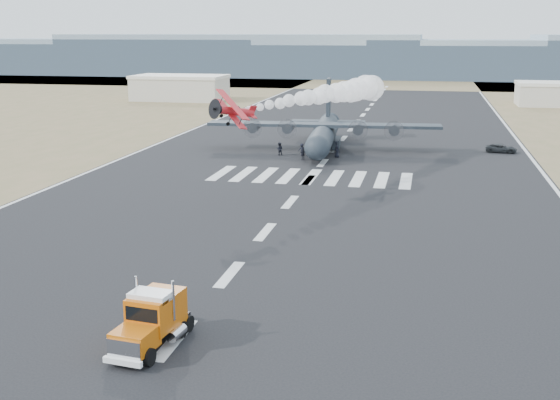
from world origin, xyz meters
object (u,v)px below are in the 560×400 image
(crew_e, at_px, (337,152))
(crew_f, at_px, (313,151))
(hangar_left, at_px, (180,87))
(crew_a, at_px, (336,148))
(hangar_right, at_px, (559,94))
(crew_d, at_px, (303,154))
(crew_b, at_px, (279,149))
(crew_h, at_px, (280,149))
(crew_g, at_px, (314,151))
(transport_aircraft, at_px, (324,132))
(crew_c, at_px, (302,150))
(aerobatic_biplane, at_px, (233,111))
(support_vehicle, at_px, (501,148))
(semi_truck, at_px, (152,319))

(crew_e, bearing_deg, crew_f, -5.38)
(hangar_left, bearing_deg, crew_a, -55.48)
(hangar_right, bearing_deg, crew_d, -119.13)
(crew_d, xyz_separation_m, crew_e, (4.57, 2.97, 0.07))
(crew_b, height_order, crew_h, crew_b)
(hangar_right, bearing_deg, crew_e, -117.61)
(crew_e, bearing_deg, hangar_right, -121.47)
(hangar_left, relative_size, crew_g, 13.01)
(transport_aircraft, bearing_deg, crew_g, -97.16)
(hangar_left, distance_m, crew_d, 96.56)
(hangar_right, distance_m, crew_f, 97.92)
(crew_h, bearing_deg, crew_c, 171.84)
(hangar_right, height_order, crew_a, hangar_right)
(crew_e, bearing_deg, hangar_left, -60.24)
(crew_c, relative_size, crew_h, 0.99)
(hangar_right, relative_size, aerobatic_biplane, 3.78)
(crew_d, xyz_separation_m, crew_g, (1.13, 2.99, 0.10))
(support_vehicle, bearing_deg, crew_b, 111.21)
(crew_g, bearing_deg, crew_d, -82.88)
(aerobatic_biplane, xyz_separation_m, transport_aircraft, (3.74, 39.40, -7.46))
(crew_d, distance_m, crew_h, 5.27)
(support_vehicle, xyz_separation_m, crew_h, (-32.87, -9.41, 0.28))
(transport_aircraft, xyz_separation_m, crew_b, (-5.79, -7.01, -1.75))
(crew_b, xyz_separation_m, crew_h, (0.16, -0.26, -0.01))
(support_vehicle, bearing_deg, hangar_right, -9.41)
(crew_c, distance_m, crew_d, 3.66)
(aerobatic_biplane, relative_size, crew_b, 2.86)
(hangar_left, bearing_deg, crew_b, -60.83)
(semi_truck, xyz_separation_m, crew_c, (-3.00, 66.25, -0.74))
(support_vehicle, xyz_separation_m, crew_d, (-28.74, -12.68, 0.19))
(aerobatic_biplane, relative_size, crew_e, 2.98)
(hangar_left, distance_m, support_vehicle, 104.90)
(semi_truck, distance_m, crew_b, 66.54)
(hangar_left, xyz_separation_m, crew_b, (44.51, -79.74, -2.46))
(hangar_right, xyz_separation_m, crew_g, (-48.06, -85.29, -2.07))
(support_vehicle, xyz_separation_m, crew_b, (-33.03, -9.14, 0.30))
(support_vehicle, bearing_deg, crew_f, 114.85)
(hangar_left, bearing_deg, crew_f, -58.16)
(crew_c, relative_size, crew_g, 0.98)
(crew_c, xyz_separation_m, crew_f, (1.79, -0.51, -0.13))
(hangar_right, relative_size, crew_a, 10.96)
(crew_b, distance_m, crew_h, 0.31)
(hangar_right, bearing_deg, transport_aircraft, -121.54)
(crew_f, distance_m, crew_h, 5.14)
(crew_a, bearing_deg, crew_b, 90.87)
(hangar_right, bearing_deg, support_vehicle, -105.14)
(crew_b, bearing_deg, crew_a, 150.10)
(crew_h, bearing_deg, support_vehicle, -177.37)
(crew_a, height_order, crew_c, crew_a)
(crew_b, bearing_deg, transport_aircraft, -178.58)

